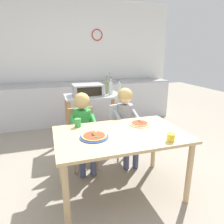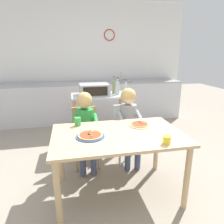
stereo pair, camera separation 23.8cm
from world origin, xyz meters
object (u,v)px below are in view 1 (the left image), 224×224
at_px(dining_table, 120,141).
at_px(dining_chair_right, 123,128).
at_px(bottle_dark_olive_oil, 107,87).
at_px(child_in_green_shirt, 83,122).
at_px(toaster_oven, 88,90).
at_px(drinking_cup_green, 78,123).
at_px(pizza_plate_cream, 140,124).
at_px(kitchen_island_cart, 93,112).
at_px(drinking_cup_yellow, 171,137).
at_px(pizza_plate_blue_rimmed, 94,136).
at_px(bottle_squat_spirits, 111,88).
at_px(bottle_brown_beer, 119,89).
at_px(dining_chair_left, 82,133).
at_px(child_in_grey_shirt, 126,116).

relative_size(dining_table, dining_chair_right, 1.69).
distance_m(bottle_dark_olive_oil, child_in_green_shirt, 1.03).
xyz_separation_m(toaster_oven, drinking_cup_green, (-0.33, -1.04, -0.18)).
height_order(dining_chair_right, pizza_plate_cream, dining_chair_right).
distance_m(toaster_oven, child_in_green_shirt, 0.83).
distance_m(bottle_dark_olive_oil, drinking_cup_green, 1.30).
bearing_deg(kitchen_island_cart, drinking_cup_green, -111.58).
bearing_deg(drinking_cup_yellow, dining_chair_right, 94.65).
height_order(pizza_plate_cream, drinking_cup_yellow, drinking_cup_yellow).
relative_size(drinking_cup_green, drinking_cup_yellow, 1.27).
xyz_separation_m(bottle_dark_olive_oil, dining_chair_right, (0.04, -0.69, -0.50)).
relative_size(dining_table, pizza_plate_cream, 5.45).
bearing_deg(kitchen_island_cart, pizza_plate_blue_rimmed, -102.17).
height_order(bottle_squat_spirits, bottle_dark_olive_oil, bottle_dark_olive_oil).
xyz_separation_m(bottle_brown_beer, dining_table, (-0.42, -1.22, -0.34)).
bearing_deg(dining_chair_left, toaster_oven, 71.36).
distance_m(bottle_dark_olive_oil, pizza_plate_cream, 1.27).
distance_m(kitchen_island_cart, child_in_green_shirt, 0.82).
bearing_deg(kitchen_island_cart, dining_chair_right, -64.98).
distance_m(bottle_brown_beer, pizza_plate_cream, 1.07).
bearing_deg(pizza_plate_blue_rimmed, toaster_oven, 81.21).
xyz_separation_m(kitchen_island_cart, dining_chair_right, (0.30, -0.64, -0.09)).
distance_m(pizza_plate_cream, drinking_cup_green, 0.73).
height_order(kitchen_island_cart, child_in_grey_shirt, child_in_grey_shirt).
relative_size(toaster_oven, child_in_grey_shirt, 0.45).
xyz_separation_m(dining_chair_right, drinking_cup_yellow, (0.09, -1.07, 0.29)).
distance_m(child_in_grey_shirt, drinking_cup_yellow, 0.96).
relative_size(bottle_brown_beer, pizza_plate_cream, 1.02).
distance_m(bottle_brown_beer, pizza_plate_blue_rimmed, 1.45).
distance_m(bottle_dark_olive_oil, dining_chair_right, 0.86).
height_order(kitchen_island_cart, pizza_plate_blue_rimmed, kitchen_island_cart).
xyz_separation_m(toaster_oven, child_in_grey_shirt, (0.38, -0.75, -0.26)).
relative_size(bottle_brown_beer, drinking_cup_green, 2.63).
relative_size(kitchen_island_cart, bottle_dark_olive_oil, 3.14).
bearing_deg(bottle_squat_spirits, drinking_cup_yellow, -86.89).
distance_m(dining_chair_left, pizza_plate_cream, 0.86).
bearing_deg(toaster_oven, bottle_dark_olive_oil, 9.02).
xyz_separation_m(bottle_squat_spirits, child_in_grey_shirt, (0.00, -0.70, -0.28)).
bearing_deg(dining_table, kitchen_island_cart, 89.64).
bearing_deg(dining_chair_right, toaster_oven, 121.08).
bearing_deg(bottle_squat_spirits, bottle_brown_beer, -40.59).
distance_m(pizza_plate_blue_rimmed, pizza_plate_cream, 0.63).
height_order(kitchen_island_cart, toaster_oven, toaster_oven).
xyz_separation_m(bottle_brown_beer, pizza_plate_cream, (-0.11, -1.04, -0.23)).
height_order(bottle_brown_beer, dining_chair_left, bottle_brown_beer).
distance_m(kitchen_island_cart, child_in_grey_shirt, 0.82).
bearing_deg(pizza_plate_blue_rimmed, dining_chair_right, 51.74).
relative_size(pizza_plate_cream, drinking_cup_yellow, 3.27).
relative_size(bottle_squat_spirits, bottle_dark_olive_oil, 0.97).
height_order(dining_table, pizza_plate_blue_rimmed, pizza_plate_blue_rimmed).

